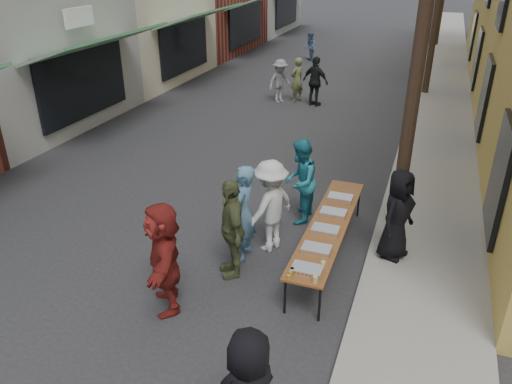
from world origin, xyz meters
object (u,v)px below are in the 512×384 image
Objects in this scene: utility_pole_near at (425,11)px; guest_front_c at (300,181)px; server at (397,214)px; catering_tray_sausage at (307,269)px; serving_table at (329,226)px.

utility_pole_near is 4.12m from guest_front_c.
utility_pole_near is at bearing 26.31° from server.
catering_tray_sausage is 0.26× the size of guest_front_c.
guest_front_c is 2.31m from server.
catering_tray_sausage is 2.36m from server.
catering_tray_sausage is (-0.00, -1.65, 0.08)m from serving_table.
server reaches higher than serving_table.
server is at bearing 16.72° from serving_table.
guest_front_c reaches higher than server.
serving_table is at bearing 129.97° from server.
utility_pole_near is 2.25× the size of serving_table.
catering_tray_sausage is at bearing 14.63° from guest_front_c.
guest_front_c is (-0.92, 2.91, 0.16)m from catering_tray_sausage.
utility_pole_near is 4.75× the size of guest_front_c.
utility_pole_near reaches higher than serving_table.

